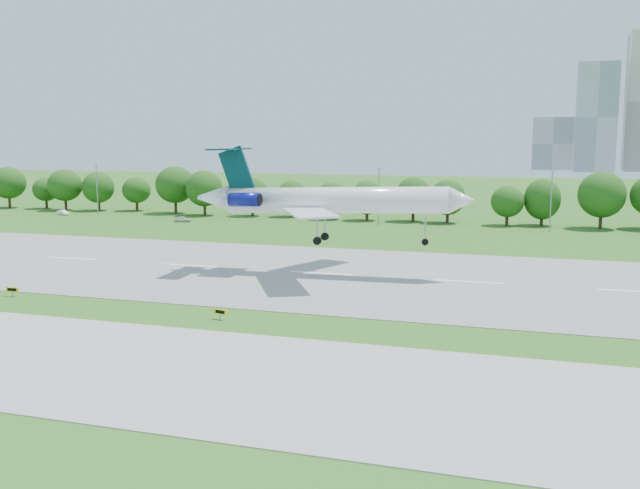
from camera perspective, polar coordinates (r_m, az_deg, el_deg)
The scene contains 9 objects.
ground at distance 84.46m, azimuth -18.33°, elevation -4.48°, with size 600.00×600.00×0.00m, color #285516.
runway at distance 105.27m, azimuth -10.36°, elevation -1.69°, with size 400.00×45.00×0.08m, color gray.
tree_line at distance 166.27m, azimuth 0.45°, elevation 4.23°, with size 288.40×8.40×10.40m.
light_poles at distance 157.56m, azimuth -1.50°, elevation 4.05°, with size 175.90×0.25×12.19m.
airliner at distance 96.08m, azimuth 0.16°, elevation 3.65°, with size 38.31×27.90×13.08m.
taxi_sign_left at distance 90.87m, azimuth -23.39°, elevation -3.34°, with size 1.57×0.32×1.10m.
taxi_sign_right at distance 73.58m, azimuth -7.99°, elevation -5.36°, with size 1.53×0.51×1.08m.
service_vehicle_a at distance 185.25m, azimuth -19.88°, elevation 2.42°, with size 1.29×3.69×1.21m, color white.
service_vehicle_b at distance 162.27m, azimuth -10.93°, elevation 2.01°, with size 1.51×3.75×1.28m, color silver.
Camera 1 is at (48.82, -66.50, 18.12)m, focal length 40.00 mm.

